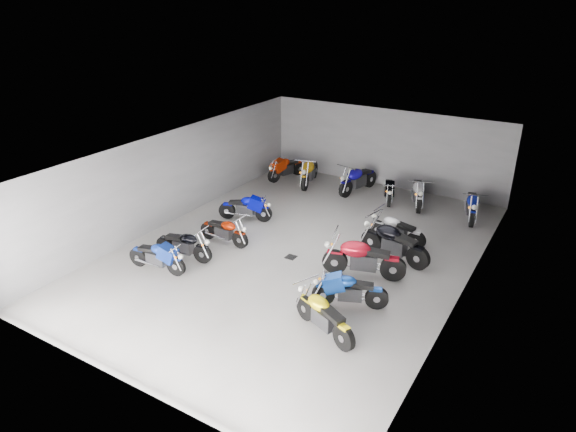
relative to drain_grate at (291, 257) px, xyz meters
name	(u,v)px	position (x,y,z in m)	size (l,w,h in m)	color
ground	(299,251)	(0.00, 0.50, -0.01)	(14.00, 14.00, 0.00)	#A09E98
wall_back	(385,148)	(0.00, 7.50, 1.59)	(10.00, 0.10, 3.20)	gray
wall_left	(175,175)	(-5.00, 0.50, 1.59)	(0.10, 14.00, 3.20)	gray
wall_right	(469,242)	(5.00, 0.50, 1.59)	(0.10, 14.00, 3.20)	gray
ceiling	(300,152)	(0.00, 0.50, 3.21)	(10.00, 14.00, 0.04)	black
drain_grate	(291,257)	(0.00, 0.00, 0.00)	(0.32, 0.32, 0.01)	black
motorcycle_left_b	(157,256)	(-2.89, -2.70, 0.46)	(1.94, 0.43, 0.85)	black
motorcycle_left_c	(184,245)	(-2.73, -1.73, 0.46)	(1.96, 0.44, 0.86)	black
motorcycle_left_d	(224,231)	(-2.32, -0.28, 0.44)	(1.87, 0.37, 0.82)	black
motorcycle_left_e	(246,208)	(-2.80, 1.58, 0.46)	(1.88, 0.77, 0.86)	black
motorcycle_right_b	(323,315)	(2.60, -2.86, 0.49)	(1.95, 0.96, 0.91)	black
motorcycle_right_c	(349,290)	(2.64, -1.51, 0.47)	(1.86, 0.90, 0.87)	black
motorcycle_right_d	(363,259)	(2.32, 0.07, 0.57)	(2.33, 0.82, 1.05)	black
motorcycle_right_e	(394,243)	(2.71, 1.48, 0.56)	(2.33, 0.68, 1.03)	black
motorcycle_right_f	(396,230)	(2.39, 2.61, 0.46)	(1.96, 0.44, 0.86)	black
motorcycle_back_a	(286,168)	(-3.86, 6.03, 0.48)	(0.69, 2.00, 0.90)	black
motorcycle_back_b	(309,172)	(-2.65, 5.94, 0.56)	(0.77, 2.30, 1.03)	black
motorcycle_back_c	(358,179)	(-0.54, 6.14, 0.55)	(0.69, 2.28, 1.02)	black
motorcycle_back_d	(389,190)	(0.87, 5.94, 0.45)	(0.83, 1.80, 0.83)	black
motorcycle_back_e	(418,192)	(1.97, 6.05, 0.53)	(0.96, 2.13, 0.98)	black
motorcycle_back_f	(472,205)	(4.01, 5.83, 0.52)	(0.71, 2.14, 0.96)	black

